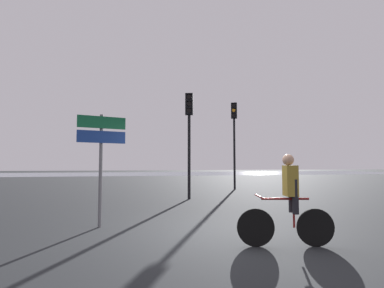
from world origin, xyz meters
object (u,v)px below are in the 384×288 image
(direction_sign_post, at_px, (101,149))
(cyclist, at_px, (289,199))
(traffic_light_far_right, at_px, (234,129))
(traffic_light_center, at_px, (189,125))

(direction_sign_post, bearing_deg, cyclist, 128.87)
(traffic_light_far_right, bearing_deg, direction_sign_post, 79.78)
(traffic_light_center, height_order, direction_sign_post, traffic_light_center)
(direction_sign_post, xyz_separation_m, cyclist, (3.41, -2.34, -0.97))
(traffic_light_center, height_order, cyclist, traffic_light_center)
(traffic_light_far_right, relative_size, cyclist, 2.94)
(traffic_light_center, bearing_deg, direction_sign_post, 71.49)
(traffic_light_far_right, bearing_deg, traffic_light_center, 75.37)
(direction_sign_post, distance_m, cyclist, 4.25)
(cyclist, bearing_deg, traffic_light_far_right, -3.28)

